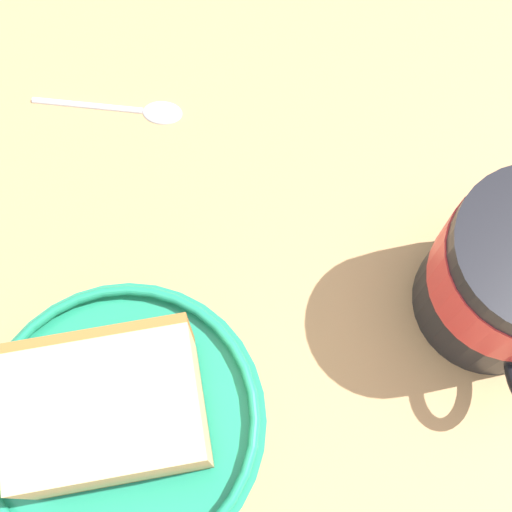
{
  "coord_description": "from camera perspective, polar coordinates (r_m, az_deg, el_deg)",
  "views": [
    {
      "loc": [
        -2.32,
        -7.9,
        46.14
      ],
      "look_at": [
        0.82,
        7.44,
        3.0
      ],
      "focal_mm": 49.55,
      "sensor_mm": 36.0,
      "label": 1
    }
  ],
  "objects": [
    {
      "name": "teaspoon",
      "position": [
        0.55,
        -9.44,
        11.68
      ],
      "size": [
        11.26,
        4.72,
        0.8
      ],
      "color": "silver",
      "rests_on": "ground_plane"
    },
    {
      "name": "ground_plane",
      "position": [
        0.48,
        0.83,
        -10.15
      ],
      "size": [
        110.93,
        110.93,
        2.7
      ],
      "primitive_type": "cube",
      "color": "tan"
    },
    {
      "name": "small_plate",
      "position": [
        0.47,
        -10.91,
        -12.96
      ],
      "size": [
        18.54,
        18.54,
        1.49
      ],
      "color": "#1E8C66",
      "rests_on": "ground_plane"
    },
    {
      "name": "cake_slice",
      "position": [
        0.43,
        -11.77,
        -12.04
      ],
      "size": [
        11.09,
        8.52,
        6.58
      ],
      "color": "#9E662D",
      "rests_on": "small_plate"
    }
  ]
}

